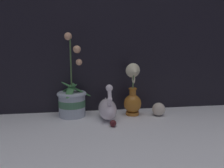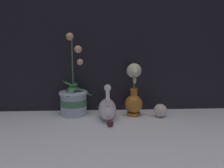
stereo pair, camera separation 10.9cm
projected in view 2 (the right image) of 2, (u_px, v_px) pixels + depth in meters
name	position (u px, v px, depth m)	size (l,w,h in m)	color
ground_plane	(119.00, 128.00, 0.98)	(2.80, 2.80, 0.00)	white
window_backdrop	(115.00, 3.00, 1.19)	(2.80, 0.03, 1.20)	black
orchid_potted_plant	(74.00, 99.00, 1.16)	(0.18, 0.17, 0.43)	#B2BCCC
swan_figurine	(107.00, 108.00, 1.10)	(0.09, 0.21, 0.19)	white
blue_vase	(134.00, 96.00, 1.14)	(0.09, 0.10, 0.28)	#B26B23
glass_sphere	(160.00, 110.00, 1.13)	(0.07, 0.07, 0.07)	beige
glass_bauble	(110.00, 123.00, 0.99)	(0.03, 0.03, 0.03)	#4C191E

